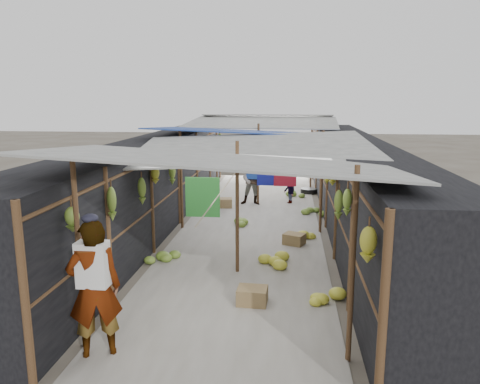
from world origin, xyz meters
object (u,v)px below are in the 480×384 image
at_px(vendor_elderly, 94,289).
at_px(shopper_blue, 253,180).
at_px(crate_near, 294,239).
at_px(black_basin, 309,191).
at_px(vendor_seated, 289,189).

xyz_separation_m(vendor_elderly, shopper_blue, (1.36, 9.17, -0.12)).
distance_m(crate_near, shopper_blue, 4.34).
xyz_separation_m(black_basin, shopper_blue, (-1.86, -2.03, 0.74)).
bearing_deg(vendor_seated, black_basin, 133.07).
relative_size(vendor_elderly, shopper_blue, 1.15).
bearing_deg(black_basin, shopper_blue, -132.55).
distance_m(crate_near, vendor_seated, 4.40).
distance_m(black_basin, shopper_blue, 2.85).
height_order(black_basin, vendor_elderly, vendor_elderly).
xyz_separation_m(vendor_elderly, vendor_seated, (2.52, 9.46, -0.46)).
relative_size(shopper_blue, vendor_seated, 1.70).
relative_size(black_basin, shopper_blue, 0.36).
bearing_deg(black_basin, crate_near, -95.30).
height_order(crate_near, black_basin, crate_near).
height_order(black_basin, shopper_blue, shopper_blue).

